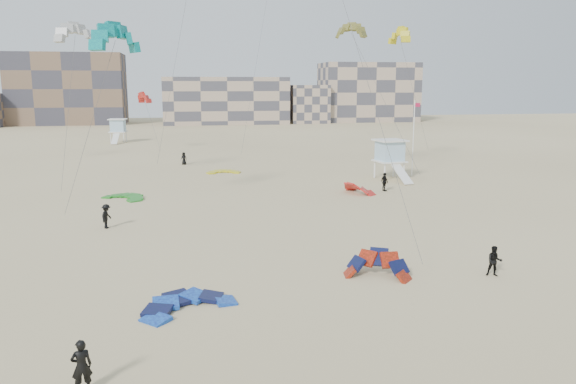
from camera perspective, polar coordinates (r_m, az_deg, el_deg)
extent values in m
plane|color=beige|center=(23.08, -8.56, -15.04)|extent=(320.00, 320.00, 0.00)
imported|color=black|center=(20.47, -20.24, -16.27)|extent=(0.78, 0.62, 1.85)
imported|color=black|center=(31.92, 20.24, -6.62)|extent=(0.97, 0.87, 1.64)
imported|color=black|center=(41.80, -17.96, -2.36)|extent=(0.98, 1.27, 1.74)
imported|color=black|center=(54.47, 9.78, 1.02)|extent=(0.70, 1.12, 1.78)
imported|color=black|center=(72.94, -10.54, 3.37)|extent=(0.91, 0.75, 1.59)
imported|color=black|center=(81.59, 11.22, 4.16)|extent=(0.87, 1.63, 1.68)
cylinder|color=#3F3F3F|center=(43.73, -19.39, 6.46)|extent=(3.70, 4.26, 12.33)
cylinder|color=#3F3F3F|center=(37.40, 6.66, 15.53)|extent=(1.96, 19.88, 24.28)
cylinder|color=#3F3F3F|center=(55.47, -21.40, 7.86)|extent=(0.56, 8.60, 13.74)
cylinder|color=#3F3F3F|center=(65.43, -10.96, 15.13)|extent=(6.19, 2.69, 28.30)
cylinder|color=#3F3F3F|center=(60.38, 9.78, 9.05)|extent=(5.58, 7.12, 14.63)
cylinder|color=#3F3F3F|center=(74.81, 12.79, 9.25)|extent=(7.65, 7.26, 14.64)
cylinder|color=#3F3F3F|center=(77.78, -3.02, 14.18)|extent=(5.88, 7.79, 27.19)
cylinder|color=#3F3F3F|center=(83.78, -13.63, 6.74)|extent=(2.59, 9.58, 7.02)
cube|color=white|center=(61.52, 10.27, 3.11)|extent=(3.31, 3.31, 0.15)
cube|color=#A2C6DE|center=(61.39, 10.30, 4.14)|extent=(2.72, 2.72, 2.08)
cube|color=white|center=(61.27, 10.34, 5.19)|extent=(3.43, 3.43, 0.17)
cube|color=white|center=(59.07, 11.18, 1.77)|extent=(1.46, 3.08, 1.73)
cube|color=white|center=(104.02, -16.87, 5.89)|extent=(3.09, 3.09, 0.14)
cube|color=#A2C6DE|center=(103.94, -16.90, 6.48)|extent=(2.54, 2.54, 2.03)
cube|color=white|center=(103.87, -16.93, 7.09)|extent=(3.20, 3.20, 0.16)
cube|color=white|center=(101.39, -17.01, 5.20)|extent=(1.27, 2.96, 1.68)
cylinder|color=white|center=(63.54, 12.61, 5.31)|extent=(0.11, 0.11, 8.41)
cube|color=#B91841|center=(63.43, 13.01, 8.62)|extent=(0.63, 0.02, 0.42)
cube|color=brown|center=(157.60, -21.41, 9.72)|extent=(28.00, 14.00, 18.00)
cube|color=tan|center=(151.20, -6.39, 9.23)|extent=(32.00, 16.00, 12.00)
cube|color=tan|center=(160.89, 8.12, 10.00)|extent=(26.00, 14.00, 16.00)
cube|color=tan|center=(152.35, 2.05, 8.93)|extent=(10.00, 10.00, 10.00)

